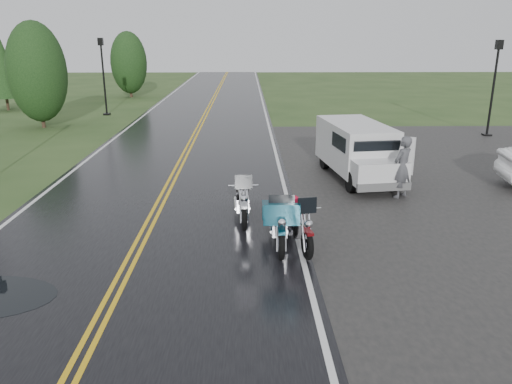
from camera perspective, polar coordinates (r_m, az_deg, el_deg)
ground at (r=11.37m, az=-14.19°, el=-7.93°), size 120.00×120.00×0.00m
road at (r=20.71m, az=-8.23°, el=4.00°), size 8.00×100.00×0.04m
parking_pad at (r=17.85m, az=27.12°, el=0.02°), size 14.00×24.00×0.03m
motorcycle_red at (r=10.91m, az=5.92°, el=-4.64°), size 1.23×2.43×1.37m
motorcycle_teal at (r=10.81m, az=2.93°, el=-4.50°), size 0.94×2.50×1.47m
motorcycle_silver at (r=12.44m, az=-1.38°, el=-1.64°), size 0.99×2.42×1.41m
van_white at (r=15.86m, az=10.98°, el=3.23°), size 2.47×5.11×1.93m
person_at_van at (r=15.73m, az=16.38°, el=2.65°), size 0.82×0.79×1.89m
lamp_post_far_left at (r=32.89m, az=-17.02°, el=12.48°), size 0.40×0.40×4.71m
lamp_post_far_right at (r=27.18m, az=25.47°, el=10.62°), size 0.40×0.40×4.65m
tree_left_mid at (r=29.38m, az=-23.62°, el=11.34°), size 3.04×3.04×4.75m
tree_left_far at (r=42.31m, az=-14.28°, el=13.43°), size 2.86×2.86×4.40m
pine_left_far at (r=37.50m, az=-26.95°, el=12.05°), size 2.35×2.35×4.89m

